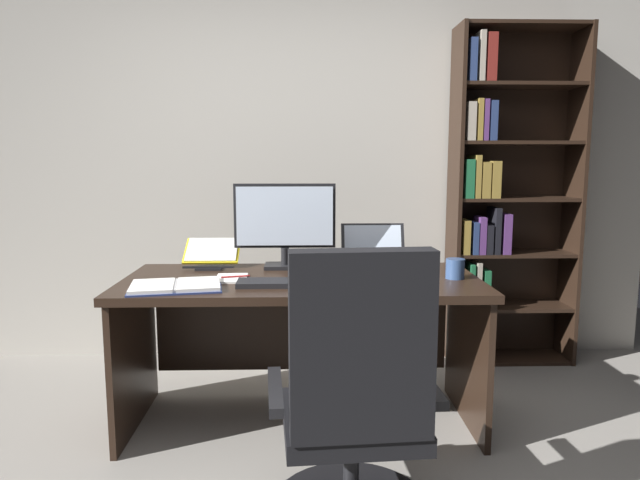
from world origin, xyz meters
TOP-DOWN VIEW (x-y plane):
  - wall_back at (0.00, 2.01)m, footprint 4.68×0.12m
  - desk at (-0.01, 0.98)m, footprint 1.76×0.79m
  - bookshelf at (1.27, 1.79)m, footprint 0.81×0.30m
  - office_chair at (0.18, 0.02)m, footprint 0.64×0.60m
  - monitor at (-0.10, 1.17)m, footprint 0.55×0.16m
  - laptop at (0.39, 1.18)m, footprint 0.36×0.30m
  - keyboard at (-0.10, 0.73)m, footprint 0.42×0.15m
  - computer_mouse at (0.20, 0.73)m, footprint 0.06×0.10m
  - reading_stand_with_book at (-0.51, 1.23)m, footprint 0.30×0.25m
  - open_binder at (-0.59, 0.68)m, footprint 0.45×0.34m
  - notepad at (-0.36, 0.88)m, footprint 0.16×0.22m
  - pen at (-0.34, 0.88)m, footprint 0.14×0.04m
  - coffee_mug at (0.75, 0.86)m, footprint 0.09×0.09m

SIDE VIEW (x-z plane):
  - office_chair at x=0.18m, z-range -0.08..0.97m
  - desk at x=-0.01m, z-range 0.18..0.93m
  - notepad at x=-0.36m, z-range 0.75..0.76m
  - open_binder at x=-0.59m, z-range 0.75..0.78m
  - keyboard at x=-0.10m, z-range 0.75..0.78m
  - pen at x=-0.34m, z-range 0.76..0.77m
  - computer_mouse at x=0.20m, z-range 0.75..0.79m
  - coffee_mug at x=0.75m, z-range 0.75..0.85m
  - laptop at x=0.39m, z-range 0.69..0.92m
  - reading_stand_with_book at x=-0.51m, z-range 0.75..0.90m
  - monitor at x=-0.10m, z-range 0.76..1.22m
  - bookshelf at x=1.27m, z-range -0.02..2.14m
  - wall_back at x=0.00m, z-range 0.00..2.70m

